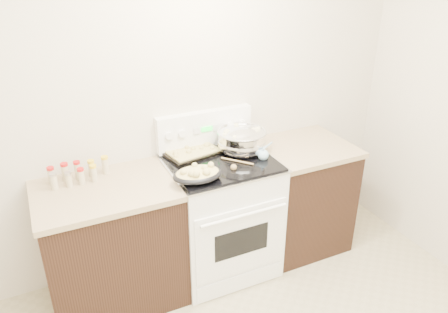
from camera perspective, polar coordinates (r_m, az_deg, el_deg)
room_shell at (r=1.55m, az=10.00°, el=1.01°), size 4.10×3.60×2.75m
counter_left at (r=3.21m, az=-14.28°, el=-11.07°), size 0.93×0.67×0.92m
counter_right at (r=3.72m, az=9.86°, el=-5.01°), size 0.73×0.67×0.92m
kitchen_range at (r=3.38m, az=-0.40°, el=-7.44°), size 0.78×0.73×1.22m
mixing_bowl at (r=3.26m, az=2.33°, el=2.03°), size 0.43×0.43×0.22m
roasting_pan at (r=2.88m, az=-3.49°, el=-2.28°), size 0.35×0.26×0.11m
baking_sheet at (r=3.26m, az=-4.12°, el=0.66°), size 0.45×0.35×0.06m
wooden_spoon at (r=3.07m, az=1.45°, el=-1.12°), size 0.18×0.21×0.04m
blue_ladle at (r=3.19m, az=5.20°, el=0.34°), size 0.22×0.21×0.10m
spice_jars at (r=3.06m, az=-18.66°, el=-2.04°), size 0.40×0.14×0.13m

